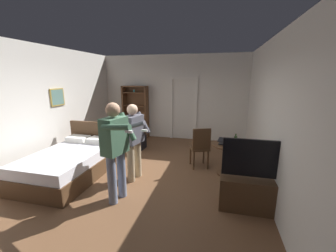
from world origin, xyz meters
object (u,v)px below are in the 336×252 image
at_px(person_striped_shirt, 134,137).
at_px(suitcase_small, 130,139).
at_px(side_table, 227,154).
at_px(wooden_chair, 200,146).
at_px(bed, 72,162).
at_px(laptop, 226,142).
at_px(suitcase_dark, 135,141).
at_px(person_blue_shirt, 116,145).
at_px(bottle_on_table, 235,141).
at_px(tv_flatscreen, 254,190).
at_px(bookshelf, 136,110).

relative_size(person_striped_shirt, suitcase_small, 3.37).
xyz_separation_m(side_table, wooden_chair, (-0.61, 0.20, 0.07)).
distance_m(bed, suitcase_small, 2.16).
distance_m(laptop, suitcase_dark, 2.93).
bearing_deg(person_blue_shirt, bed, 155.90).
xyz_separation_m(bed, person_blue_shirt, (1.43, -0.64, 0.71)).
xyz_separation_m(bed, side_table, (3.31, 0.85, 0.17)).
bearing_deg(suitcase_small, suitcase_dark, -29.61).
height_order(bed, person_striped_shirt, person_striped_shirt).
xyz_separation_m(person_striped_shirt, suitcase_dark, (-0.75, 1.84, -0.71)).
bearing_deg(wooden_chair, side_table, -17.86).
height_order(person_blue_shirt, suitcase_dark, person_blue_shirt).
xyz_separation_m(laptop, person_striped_shirt, (-1.86, -0.64, 0.18)).
xyz_separation_m(side_table, bottle_on_table, (0.14, -0.08, 0.34)).
height_order(wooden_chair, suitcase_small, wooden_chair).
bearing_deg(laptop, suitcase_dark, 155.28).
bearing_deg(suitcase_dark, bed, -105.16).
height_order(bed, wooden_chair, bed).
xyz_separation_m(bottle_on_table, person_striped_shirt, (-2.04, -0.60, 0.12)).
bearing_deg(bed, tv_flatscreen, -5.74).
relative_size(bed, person_blue_shirt, 1.20).
relative_size(tv_flatscreen, suitcase_dark, 2.06).
xyz_separation_m(bookshelf, side_table, (3.11, -2.37, -0.51)).
distance_m(side_table, person_striped_shirt, 2.07).
distance_m(bed, bottle_on_table, 3.58).
bearing_deg(bookshelf, person_striped_shirt, -68.42).
relative_size(bottle_on_table, wooden_chair, 0.27).
distance_m(bookshelf, laptop, 3.91).
xyz_separation_m(bed, laptop, (3.28, 0.81, 0.45)).
bearing_deg(side_table, person_blue_shirt, -141.70).
bearing_deg(suitcase_small, tv_flatscreen, -42.23).
height_order(side_table, person_striped_shirt, person_striped_shirt).
distance_m(bottle_on_table, person_striped_shirt, 2.13).
distance_m(laptop, wooden_chair, 0.66).
bearing_deg(laptop, bookshelf, 141.84).
bearing_deg(person_striped_shirt, laptop, 18.83).
relative_size(side_table, laptop, 1.81).
height_order(bed, person_blue_shirt, person_blue_shirt).
bearing_deg(suitcase_small, wooden_chair, -30.06).
xyz_separation_m(side_table, person_blue_shirt, (-1.89, -1.49, 0.54)).
distance_m(bed, side_table, 3.43).
bearing_deg(bookshelf, bottle_on_table, -37.02).
bearing_deg(person_blue_shirt, side_table, 38.30).
height_order(laptop, suitcase_small, laptop).
bearing_deg(wooden_chair, bookshelf, 138.97).
relative_size(bottle_on_table, suitcase_small, 0.56).
distance_m(wooden_chair, person_striped_shirt, 1.61).
height_order(bookshelf, tv_flatscreen, bookshelf).
height_order(person_striped_shirt, suitcase_small, person_striped_shirt).
bearing_deg(wooden_chair, bed, -158.79).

